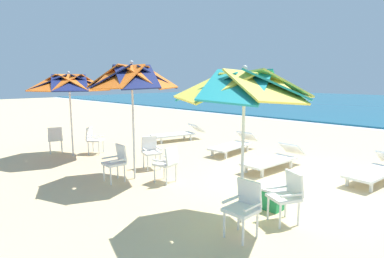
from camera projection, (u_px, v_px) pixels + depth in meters
ground_plane at (290, 182)px, 7.38m from camera, size 80.00×80.00×0.00m
beach_umbrella_0 at (244, 87)px, 4.97m from camera, size 2.24×2.24×2.60m
plastic_chair_0 at (287, 194)px, 5.25m from camera, size 0.59×0.61×0.87m
plastic_chair_1 at (244, 205)px, 4.78m from camera, size 0.44×0.47×0.87m
beach_umbrella_1 at (132, 78)px, 7.29m from camera, size 2.14×2.14×2.81m
plastic_chair_2 at (116, 161)px, 7.40m from camera, size 0.47×0.50×0.87m
plastic_chair_3 at (167, 162)px, 7.29m from camera, size 0.54×0.52×0.87m
plastic_chair_4 at (151, 150)px, 8.49m from camera, size 0.58×0.56×0.87m
beach_umbrella_2 at (69, 83)px, 9.58m from camera, size 2.51×2.51×2.62m
plastic_chair_5 at (94, 138)px, 10.19m from camera, size 0.63×0.63×0.87m
plastic_chair_6 at (55, 138)px, 10.23m from camera, size 0.58×0.56×0.87m
sun_lounger_0 at (376, 170)px, 7.41m from camera, size 0.87×2.20×0.62m
sun_lounger_1 at (274, 159)px, 8.45m from camera, size 0.76×2.18×0.62m
sun_lounger_2 at (234, 144)px, 10.34m from camera, size 0.82×2.19×0.62m
sun_lounger_3 at (178, 133)px, 12.40m from camera, size 1.12×2.23×0.62m
cooler_box at (270, 198)px, 5.87m from camera, size 0.50×0.34×0.40m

